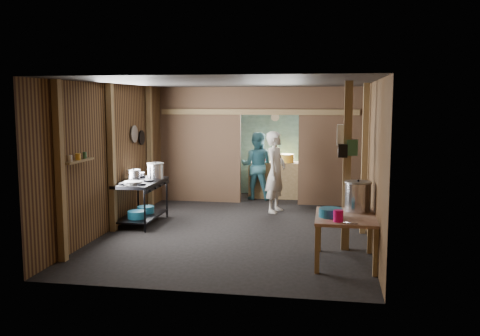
% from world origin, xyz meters
% --- Properties ---
extents(floor, '(4.50, 7.00, 0.00)m').
position_xyz_m(floor, '(0.00, 0.00, 0.00)').
color(floor, black).
rests_on(floor, ground).
extents(ceiling, '(4.50, 7.00, 0.00)m').
position_xyz_m(ceiling, '(0.00, 0.00, 2.60)').
color(ceiling, '#434140').
rests_on(ceiling, ground).
extents(wall_back, '(4.50, 0.00, 2.60)m').
position_xyz_m(wall_back, '(0.00, 3.50, 1.30)').
color(wall_back, brown).
rests_on(wall_back, ground).
extents(wall_front, '(4.50, 0.00, 2.60)m').
position_xyz_m(wall_front, '(0.00, -3.50, 1.30)').
color(wall_front, brown).
rests_on(wall_front, ground).
extents(wall_left, '(0.00, 7.00, 2.60)m').
position_xyz_m(wall_left, '(-2.25, 0.00, 1.30)').
color(wall_left, brown).
rests_on(wall_left, ground).
extents(wall_right, '(0.00, 7.00, 2.60)m').
position_xyz_m(wall_right, '(2.25, 0.00, 1.30)').
color(wall_right, brown).
rests_on(wall_right, ground).
extents(partition_left, '(1.85, 0.10, 2.60)m').
position_xyz_m(partition_left, '(-1.32, 2.20, 1.30)').
color(partition_left, brown).
rests_on(partition_left, floor).
extents(partition_right, '(1.35, 0.10, 2.60)m').
position_xyz_m(partition_right, '(1.57, 2.20, 1.30)').
color(partition_right, brown).
rests_on(partition_right, floor).
extents(partition_header, '(1.30, 0.10, 0.60)m').
position_xyz_m(partition_header, '(0.25, 2.20, 2.30)').
color(partition_header, brown).
rests_on(partition_header, wall_back).
extents(turquoise_panel, '(4.40, 0.06, 2.50)m').
position_xyz_m(turquoise_panel, '(0.00, 3.44, 1.25)').
color(turquoise_panel, '#85B7B2').
rests_on(turquoise_panel, wall_back).
extents(back_counter, '(1.20, 0.50, 0.85)m').
position_xyz_m(back_counter, '(0.30, 2.95, 0.42)').
color(back_counter, '#A48657').
rests_on(back_counter, floor).
extents(wall_clock, '(0.20, 0.03, 0.20)m').
position_xyz_m(wall_clock, '(0.25, 3.40, 1.90)').
color(wall_clock, white).
rests_on(wall_clock, wall_back).
extents(post_left_a, '(0.10, 0.12, 2.60)m').
position_xyz_m(post_left_a, '(-2.18, -2.60, 1.30)').
color(post_left_a, '#A48657').
rests_on(post_left_a, floor).
extents(post_left_b, '(0.10, 0.12, 2.60)m').
position_xyz_m(post_left_b, '(-2.18, -0.80, 1.30)').
color(post_left_b, '#A48657').
rests_on(post_left_b, floor).
extents(post_left_c, '(0.10, 0.12, 2.60)m').
position_xyz_m(post_left_c, '(-2.18, 1.20, 1.30)').
color(post_left_c, '#A48657').
rests_on(post_left_c, floor).
extents(post_right, '(0.10, 0.12, 2.60)m').
position_xyz_m(post_right, '(2.18, -0.20, 1.30)').
color(post_right, '#A48657').
rests_on(post_right, floor).
extents(post_free, '(0.12, 0.12, 2.60)m').
position_xyz_m(post_free, '(1.85, -1.30, 1.30)').
color(post_free, '#A48657').
rests_on(post_free, floor).
extents(cross_beam, '(4.40, 0.12, 0.12)m').
position_xyz_m(cross_beam, '(0.00, 2.15, 2.05)').
color(cross_beam, '#A48657').
rests_on(cross_beam, wall_left).
extents(pan_lid_big, '(0.03, 0.34, 0.34)m').
position_xyz_m(pan_lid_big, '(-2.21, 0.40, 1.65)').
color(pan_lid_big, gray).
rests_on(pan_lid_big, wall_left).
extents(pan_lid_small, '(0.03, 0.30, 0.30)m').
position_xyz_m(pan_lid_small, '(-2.21, 0.80, 1.55)').
color(pan_lid_small, black).
rests_on(pan_lid_small, wall_left).
extents(wall_shelf, '(0.14, 0.80, 0.03)m').
position_xyz_m(wall_shelf, '(-2.15, -2.10, 1.40)').
color(wall_shelf, '#A48657').
rests_on(wall_shelf, wall_left).
extents(jar_white, '(0.07, 0.07, 0.10)m').
position_xyz_m(jar_white, '(-2.15, -2.35, 1.47)').
color(jar_white, white).
rests_on(jar_white, wall_shelf).
extents(jar_yellow, '(0.08, 0.08, 0.10)m').
position_xyz_m(jar_yellow, '(-2.15, -2.10, 1.47)').
color(jar_yellow, yellow).
rests_on(jar_yellow, wall_shelf).
extents(jar_green, '(0.06, 0.06, 0.10)m').
position_xyz_m(jar_green, '(-2.15, -1.88, 1.47)').
color(jar_green, '#306441').
rests_on(jar_green, wall_shelf).
extents(bag_white, '(0.22, 0.15, 0.32)m').
position_xyz_m(bag_white, '(1.80, -1.22, 1.78)').
color(bag_white, white).
rests_on(bag_white, post_free).
extents(bag_green, '(0.16, 0.12, 0.24)m').
position_xyz_m(bag_green, '(1.92, -1.36, 1.60)').
color(bag_green, '#306441').
rests_on(bag_green, post_free).
extents(bag_black, '(0.14, 0.10, 0.20)m').
position_xyz_m(bag_black, '(1.78, -1.38, 1.55)').
color(bag_black, black).
rests_on(bag_black, post_free).
extents(gas_range, '(0.71, 1.38, 0.81)m').
position_xyz_m(gas_range, '(-1.88, -0.19, 0.41)').
color(gas_range, black).
rests_on(gas_range, floor).
extents(prep_table, '(0.85, 1.16, 0.69)m').
position_xyz_m(prep_table, '(1.83, -2.00, 0.34)').
color(prep_table, tan).
rests_on(prep_table, floor).
extents(stove_pot_large, '(0.36, 0.36, 0.32)m').
position_xyz_m(stove_pot_large, '(-1.71, 0.16, 0.96)').
color(stove_pot_large, silver).
rests_on(stove_pot_large, gas_range).
extents(stove_pot_med, '(0.32, 0.32, 0.22)m').
position_xyz_m(stove_pot_med, '(-2.05, -0.10, 0.90)').
color(stove_pot_med, silver).
rests_on(stove_pot_med, gas_range).
extents(stove_saucepan, '(0.18, 0.18, 0.09)m').
position_xyz_m(stove_saucepan, '(-2.05, 0.29, 0.86)').
color(stove_saucepan, silver).
rests_on(stove_saucepan, gas_range).
extents(frying_pan, '(0.42, 0.60, 0.07)m').
position_xyz_m(frying_pan, '(-1.88, -0.58, 0.84)').
color(frying_pan, gray).
rests_on(frying_pan, gas_range).
extents(blue_tub_front, '(0.34, 0.34, 0.14)m').
position_xyz_m(blue_tub_front, '(-1.88, -0.44, 0.23)').
color(blue_tub_front, '#1B6587').
rests_on(blue_tub_front, gas_range).
extents(blue_tub_back, '(0.32, 0.32, 0.13)m').
position_xyz_m(blue_tub_back, '(-1.88, 0.03, 0.22)').
color(blue_tub_back, '#1B6587').
rests_on(blue_tub_back, gas_range).
extents(stock_pot, '(0.44, 0.44, 0.46)m').
position_xyz_m(stock_pot, '(2.01, -1.66, 0.90)').
color(stock_pot, silver).
rests_on(stock_pot, prep_table).
extents(wash_basin, '(0.35, 0.35, 0.12)m').
position_xyz_m(wash_basin, '(1.62, -2.12, 0.75)').
color(wash_basin, '#1B6587').
rests_on(wash_basin, prep_table).
extents(pink_bucket, '(0.17, 0.17, 0.16)m').
position_xyz_m(pink_bucket, '(1.72, -2.41, 0.77)').
color(pink_bucket, '#EC0B71').
rests_on(pink_bucket, prep_table).
extents(knife, '(0.30, 0.13, 0.01)m').
position_xyz_m(knife, '(1.83, -2.47, 0.69)').
color(knife, silver).
rests_on(knife, prep_table).
extents(yellow_tub, '(0.35, 0.35, 0.19)m').
position_xyz_m(yellow_tub, '(0.58, 2.95, 0.95)').
color(yellow_tub, yellow).
rests_on(yellow_tub, back_counter).
extents(red_cup, '(0.12, 0.12, 0.14)m').
position_xyz_m(red_cup, '(0.04, 2.95, 0.92)').
color(red_cup, '#C3303C').
rests_on(red_cup, back_counter).
extents(cook, '(0.54, 0.69, 1.68)m').
position_xyz_m(cook, '(0.49, 1.30, 0.84)').
color(cook, beige).
rests_on(cook, floor).
extents(worker_back, '(0.81, 0.66, 1.57)m').
position_xyz_m(worker_back, '(-0.10, 2.67, 0.79)').
color(worker_back, teal).
rests_on(worker_back, floor).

